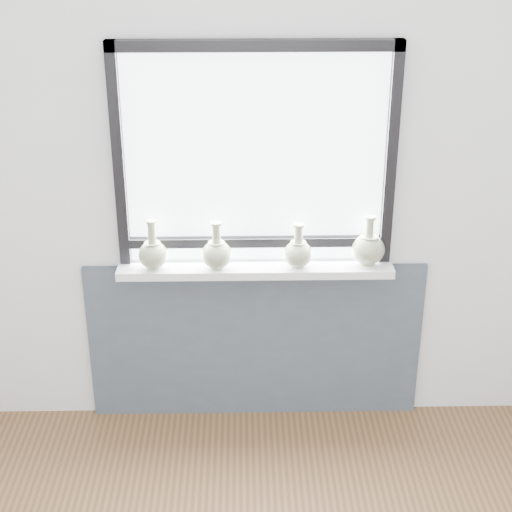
{
  "coord_description": "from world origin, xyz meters",
  "views": [
    {
      "loc": [
        -0.06,
        -1.69,
        2.51
      ],
      "look_at": [
        0.0,
        1.55,
        1.02
      ],
      "focal_mm": 55.0,
      "sensor_mm": 36.0,
      "label": 1
    }
  ],
  "objects_px": {
    "vase_d": "(368,248)",
    "vase_c": "(298,252)",
    "windowsill": "(255,269)",
    "vase_a": "(153,253)",
    "vase_b": "(217,253)"
  },
  "relations": [
    {
      "from": "windowsill",
      "to": "vase_a",
      "type": "bearing_deg",
      "value": -177.92
    },
    {
      "from": "vase_b",
      "to": "vase_d",
      "type": "distance_m",
      "value": 0.72
    },
    {
      "from": "vase_a",
      "to": "vase_b",
      "type": "distance_m",
      "value": 0.3
    },
    {
      "from": "windowsill",
      "to": "vase_b",
      "type": "height_order",
      "value": "vase_b"
    },
    {
      "from": "vase_a",
      "to": "vase_c",
      "type": "distance_m",
      "value": 0.69
    },
    {
      "from": "windowsill",
      "to": "vase_a",
      "type": "xyz_separation_m",
      "value": [
        -0.49,
        -0.02,
        0.1
      ]
    },
    {
      "from": "vase_c",
      "to": "vase_a",
      "type": "bearing_deg",
      "value": 179.92
    },
    {
      "from": "windowsill",
      "to": "vase_c",
      "type": "height_order",
      "value": "vase_c"
    },
    {
      "from": "windowsill",
      "to": "vase_a",
      "type": "height_order",
      "value": "vase_a"
    },
    {
      "from": "vase_a",
      "to": "vase_d",
      "type": "distance_m",
      "value": 1.03
    },
    {
      "from": "vase_d",
      "to": "vase_c",
      "type": "bearing_deg",
      "value": -175.62
    },
    {
      "from": "windowsill",
      "to": "vase_b",
      "type": "relative_size",
      "value": 5.68
    },
    {
      "from": "windowsill",
      "to": "vase_b",
      "type": "distance_m",
      "value": 0.21
    },
    {
      "from": "windowsill",
      "to": "vase_d",
      "type": "xyz_separation_m",
      "value": [
        0.54,
        0.01,
        0.1
      ]
    },
    {
      "from": "vase_a",
      "to": "windowsill",
      "type": "bearing_deg",
      "value": 2.08
    }
  ]
}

